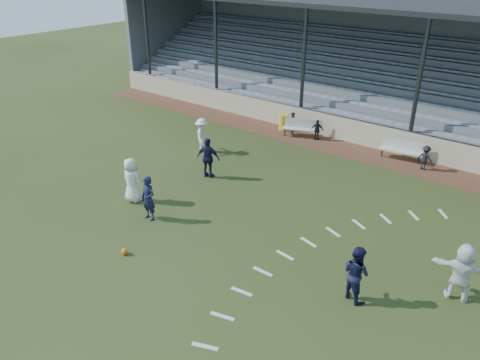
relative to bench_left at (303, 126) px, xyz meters
name	(u,v)px	position (x,y,z in m)	size (l,w,h in m)	color
ground	(195,240)	(2.25, -10.65, -0.58)	(90.00, 90.00, 0.00)	#2B3716
cinder_track	(339,147)	(2.25, -0.15, -0.57)	(34.00, 2.00, 0.02)	#502E20
retaining_wall	(350,131)	(2.25, 0.90, 0.02)	(34.00, 0.18, 1.20)	#B9AD8E
bench_left	(303,126)	(0.00, 0.00, 0.00)	(1.99, 1.23, 0.95)	beige
bench_right	(402,148)	(5.22, 0.29, 0.00)	(2.04, 0.71, 0.95)	beige
trash_bin	(284,122)	(-1.36, 0.30, -0.15)	(0.52, 0.52, 0.83)	gold
football	(124,252)	(1.05, -12.68, -0.47)	(0.22, 0.22, 0.22)	orange
player_white_lead	(132,180)	(-1.53, -10.11, 0.31)	(0.88, 0.57, 1.79)	white
player_navy_lead	(148,198)	(0.01, -10.64, 0.26)	(0.61, 0.40, 1.68)	#121534
player_navy_mid	(356,273)	(7.80, -10.03, 0.27)	(0.83, 0.64, 1.70)	#121534
player_white_wing	(202,135)	(-2.79, -4.71, 0.25)	(1.08, 0.62, 1.67)	white
player_navy_wing	(208,158)	(-0.64, -6.67, 0.30)	(1.04, 0.43, 1.77)	#121534
player_white_back	(462,272)	(10.09, -8.23, 0.30)	(1.65, 0.52, 1.77)	white
sub_left_near	(293,123)	(-0.59, -0.02, 0.05)	(0.45, 0.29, 1.22)	black
sub_left_far	(317,130)	(0.84, 0.06, -0.03)	(0.63, 0.26, 1.08)	black
sub_right	(425,158)	(6.43, -0.16, 0.00)	(0.72, 0.42, 1.12)	black
grandstand	(390,81)	(2.25, 5.61, 1.62)	(34.60, 9.00, 6.61)	slate
penalty_arc	(298,288)	(6.37, -10.65, -0.58)	(3.89, 14.63, 0.01)	silver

